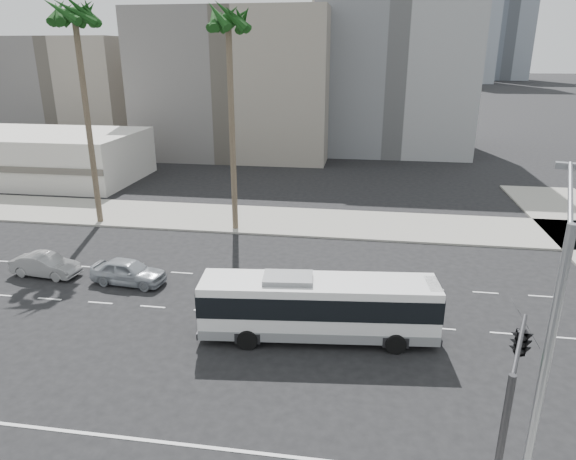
% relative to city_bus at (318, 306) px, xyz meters
% --- Properties ---
extents(ground, '(700.00, 700.00, 0.00)m').
position_rel_city_bus_xyz_m(ground, '(-3.04, 1.68, -1.67)').
color(ground, black).
rests_on(ground, ground).
extents(sidewalk_north, '(120.00, 7.00, 0.15)m').
position_rel_city_bus_xyz_m(sidewalk_north, '(-3.04, 17.18, -1.59)').
color(sidewalk_north, gray).
rests_on(sidewalk_north, ground).
extents(commercial_low, '(22.00, 12.16, 5.00)m').
position_rel_city_bus_xyz_m(commercial_low, '(-33.04, 27.67, 0.83)').
color(commercial_low, beige).
rests_on(commercial_low, ground).
extents(midrise_beige_west, '(24.00, 18.00, 18.00)m').
position_rel_city_bus_xyz_m(midrise_beige_west, '(-15.04, 46.68, 7.33)').
color(midrise_beige_west, slate).
rests_on(midrise_beige_west, ground).
extents(midrise_gray_center, '(20.00, 20.00, 26.00)m').
position_rel_city_bus_xyz_m(midrise_gray_center, '(4.96, 53.68, 11.33)').
color(midrise_gray_center, slate).
rests_on(midrise_gray_center, ground).
extents(midrise_beige_far, '(18.00, 16.00, 15.00)m').
position_rel_city_bus_xyz_m(midrise_beige_far, '(-41.04, 51.68, 5.83)').
color(midrise_beige_far, slate).
rests_on(midrise_beige_far, ground).
extents(highrise_far, '(22.00, 22.00, 60.00)m').
position_rel_city_bus_xyz_m(highrise_far, '(66.96, 261.68, 28.33)').
color(highrise_far, slate).
rests_on(highrise_far, ground).
extents(city_bus, '(11.25, 3.58, 3.17)m').
position_rel_city_bus_xyz_m(city_bus, '(0.00, 0.00, 0.00)').
color(city_bus, silver).
rests_on(city_bus, ground).
extents(car_a, '(2.23, 4.59, 1.51)m').
position_rel_city_bus_xyz_m(car_a, '(-11.57, 4.29, -0.91)').
color(car_a, '#949AA1').
rests_on(car_a, ground).
extents(car_b, '(1.88, 4.30, 1.38)m').
position_rel_city_bus_xyz_m(car_b, '(-17.07, 4.59, -0.98)').
color(car_b, gray).
rests_on(car_b, ground).
extents(streetlight_corner, '(1.84, 4.57, 9.94)m').
position_rel_city_bus_xyz_m(streetlight_corner, '(6.45, -9.76, 3.95)').
color(streetlight_corner, slate).
rests_on(streetlight_corner, ground).
extents(traffic_signal, '(2.83, 3.92, 6.12)m').
position_rel_city_bus_xyz_m(traffic_signal, '(6.30, -8.36, 3.44)').
color(traffic_signal, '#262628').
rests_on(traffic_signal, ground).
extents(palm_near, '(4.78, 4.78, 16.12)m').
position_rel_city_bus_xyz_m(palm_near, '(-7.79, 14.67, 12.94)').
color(palm_near, brown).
rests_on(palm_near, ground).
extents(palm_mid, '(5.41, 5.41, 16.71)m').
position_rel_city_bus_xyz_m(palm_mid, '(-18.89, 14.61, 13.37)').
color(palm_mid, brown).
rests_on(palm_mid, ground).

